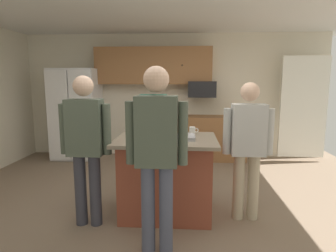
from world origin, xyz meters
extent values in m
plane|color=#7F6B56|center=(0.00, 0.00, 0.00)|extent=(7.04, 7.04, 0.00)
cube|color=beige|center=(0.00, 2.80, 1.30)|extent=(6.40, 0.10, 2.60)
cube|color=white|center=(2.60, 2.40, 1.10)|extent=(0.90, 0.06, 2.00)
cube|color=#936038|center=(-0.40, 2.60, 1.92)|extent=(2.40, 0.35, 0.75)
sphere|color=#4C3823|center=(0.20, 2.41, 1.93)|extent=(0.04, 0.04, 0.04)
cube|color=#936038|center=(0.60, 2.48, 0.45)|extent=(1.80, 0.60, 0.90)
sphere|color=#4C3823|center=(1.05, 2.17, 0.45)|extent=(0.04, 0.04, 0.04)
cube|color=white|center=(-2.00, 2.40, 0.93)|extent=(0.93, 0.70, 1.87)
cube|color=white|center=(-2.23, 2.03, 0.93)|extent=(0.44, 0.04, 1.79)
cube|color=white|center=(-1.77, 2.03, 0.93)|extent=(0.44, 0.04, 1.79)
cylinder|color=#B2B2B7|center=(-2.00, 2.00, 1.03)|extent=(0.02, 0.02, 0.35)
cube|color=black|center=(0.60, 2.50, 1.45)|extent=(0.56, 0.40, 0.32)
cube|color=brown|center=(0.07, -0.09, 0.46)|extent=(1.06, 0.76, 0.91)
cube|color=gray|center=(0.07, -0.09, 0.93)|extent=(1.20, 0.90, 0.04)
cylinder|color=#4C5166|center=(-0.04, -0.89, 0.43)|extent=(0.13, 0.13, 0.86)
cylinder|color=#4C5166|center=(0.13, -0.89, 0.43)|extent=(0.13, 0.13, 0.86)
cube|color=#4C5647|center=(0.04, -0.89, 1.18)|extent=(0.38, 0.22, 0.64)
sphere|color=beige|center=(0.04, -0.89, 1.64)|extent=(0.23, 0.23, 0.23)
cylinder|color=#4C5647|center=(-0.20, -0.89, 1.16)|extent=(0.09, 0.09, 0.58)
cylinder|color=#4C5647|center=(0.28, -0.89, 1.16)|extent=(0.09, 0.09, 0.58)
cylinder|color=#383842|center=(-0.88, -0.42, 0.41)|extent=(0.13, 0.13, 0.82)
cylinder|color=#383842|center=(-0.71, -0.42, 0.41)|extent=(0.13, 0.13, 0.82)
cube|color=#4C5647|center=(-0.79, -0.42, 1.13)|extent=(0.38, 0.22, 0.61)
sphere|color=beige|center=(-0.79, -0.42, 1.57)|extent=(0.22, 0.22, 0.22)
cylinder|color=#4C5647|center=(-1.03, -0.42, 1.11)|extent=(0.09, 0.09, 0.55)
cylinder|color=#4C5647|center=(-0.55, -0.42, 1.11)|extent=(0.09, 0.09, 0.55)
cylinder|color=tan|center=(-0.26, 0.68, 0.41)|extent=(0.13, 0.13, 0.82)
cylinder|color=tan|center=(-0.09, 0.68, 0.41)|extent=(0.13, 0.13, 0.82)
cube|color=#2D6651|center=(-0.17, 0.68, 1.13)|extent=(0.38, 0.22, 0.61)
sphere|color=beige|center=(-0.17, 0.68, 1.57)|extent=(0.22, 0.22, 0.22)
cylinder|color=#2D6651|center=(-0.41, 0.68, 1.11)|extent=(0.09, 0.09, 0.55)
cylinder|color=#2D6651|center=(0.07, 0.68, 1.11)|extent=(0.09, 0.09, 0.55)
cylinder|color=tan|center=(0.93, -0.15, 0.39)|extent=(0.13, 0.13, 0.78)
cylinder|color=tan|center=(1.10, -0.15, 0.39)|extent=(0.13, 0.13, 0.78)
cube|color=#B7B7B2|center=(1.01, -0.15, 1.08)|extent=(0.38, 0.22, 0.59)
sphere|color=beige|center=(1.01, -0.15, 1.51)|extent=(0.21, 0.21, 0.21)
cylinder|color=#B7B7B2|center=(0.77, -0.15, 1.06)|extent=(0.09, 0.09, 0.53)
cylinder|color=#B7B7B2|center=(1.25, -0.15, 1.06)|extent=(0.09, 0.09, 0.53)
cylinder|color=black|center=(-0.19, -0.23, 1.03)|extent=(0.06, 0.06, 0.16)
cylinder|color=black|center=(-0.31, 0.11, 1.03)|extent=(0.06, 0.06, 0.15)
cylinder|color=white|center=(0.38, 0.19, 1.00)|extent=(0.08, 0.08, 0.09)
torus|color=white|center=(0.43, 0.19, 1.00)|extent=(0.06, 0.01, 0.06)
cylinder|color=white|center=(-0.14, 0.07, 1.00)|extent=(0.09, 0.09, 0.11)
torus|color=white|center=(-0.08, 0.07, 1.01)|extent=(0.06, 0.01, 0.06)
cube|color=#B7B7BC|center=(0.19, -0.12, 0.96)|extent=(0.44, 0.30, 0.02)
cube|color=#A8A8AD|center=(0.19, -0.12, 0.98)|extent=(0.44, 0.30, 0.02)
camera|label=1|loc=(0.32, -3.44, 1.64)|focal=30.78mm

